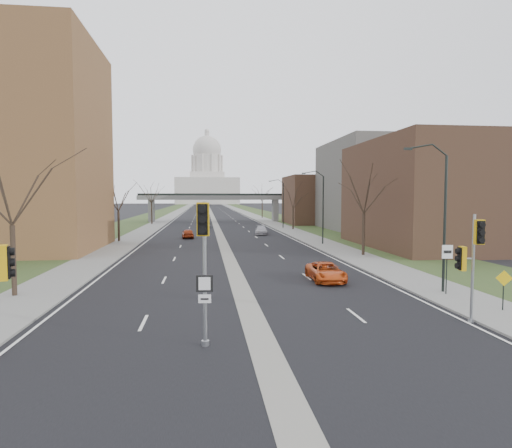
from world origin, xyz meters
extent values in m
plane|color=black|center=(0.00, 0.00, 0.00)|extent=(700.00, 700.00, 0.00)
cube|color=black|center=(0.00, 150.00, 0.01)|extent=(20.00, 600.00, 0.01)
cube|color=gray|center=(0.00, 150.00, 0.00)|extent=(1.20, 600.00, 0.02)
cube|color=gray|center=(12.00, 150.00, 0.06)|extent=(4.00, 600.00, 0.12)
cube|color=gray|center=(-12.00, 150.00, 0.06)|extent=(4.00, 600.00, 0.12)
cube|color=#29411E|center=(18.00, 150.00, 0.05)|extent=(8.00, 600.00, 0.10)
cube|color=#29411E|center=(-18.00, 150.00, 0.05)|extent=(8.00, 600.00, 0.10)
cube|color=#493422|center=(24.00, 28.00, 6.00)|extent=(16.00, 20.00, 12.00)
cube|color=#5D5B55|center=(28.00, 52.00, 7.50)|extent=(18.00, 22.00, 15.00)
cube|color=#493422|center=(22.00, 70.00, 5.00)|extent=(14.00, 14.00, 10.00)
cube|color=slate|center=(-14.00, 80.00, 2.50)|extent=(1.20, 2.50, 5.00)
cube|color=slate|center=(14.00, 80.00, 2.50)|extent=(1.20, 2.50, 5.00)
cube|color=slate|center=(0.00, 80.00, 5.50)|extent=(34.00, 3.00, 1.00)
cube|color=black|center=(0.00, 80.00, 6.20)|extent=(34.00, 0.15, 0.50)
cube|color=beige|center=(0.00, 320.00, 10.00)|extent=(48.00, 42.00, 20.00)
cube|color=beige|center=(0.00, 320.00, 22.00)|extent=(26.00, 26.00, 5.00)
cylinder|color=beige|center=(0.00, 320.00, 31.00)|extent=(22.00, 22.00, 14.00)
sphere|color=beige|center=(0.00, 320.00, 42.00)|extent=(22.00, 22.00, 22.00)
cylinder|color=beige|center=(0.00, 320.00, 53.50)|extent=(3.60, 3.60, 4.50)
cylinder|color=black|center=(11.80, 6.00, 4.12)|extent=(0.16, 0.16, 8.00)
cube|color=black|center=(9.50, 6.00, 8.47)|extent=(0.45, 0.18, 0.14)
cylinder|color=black|center=(11.80, 32.00, 4.12)|extent=(0.16, 0.16, 8.00)
cube|color=black|center=(9.50, 32.00, 8.47)|extent=(0.45, 0.18, 0.14)
cylinder|color=black|center=(11.80, 58.00, 4.12)|extent=(0.16, 0.16, 8.00)
cube|color=black|center=(9.50, 58.00, 8.47)|extent=(0.45, 0.18, 0.14)
cylinder|color=#382B21|center=(-13.00, 8.00, 2.12)|extent=(0.28, 0.28, 4.00)
cylinder|color=#382B21|center=(-13.00, 38.00, 2.00)|extent=(0.28, 0.28, 3.75)
cylinder|color=#382B21|center=(-13.00, 72.00, 2.25)|extent=(0.28, 0.28, 4.25)
cylinder|color=#382B21|center=(13.00, 22.00, 2.12)|extent=(0.28, 0.28, 4.00)
cylinder|color=#382B21|center=(13.00, 55.00, 1.87)|extent=(0.28, 0.28, 3.50)
cylinder|color=#382B21|center=(13.00, 95.00, 2.25)|extent=(0.28, 0.28, 4.25)
cube|color=#C8960B|center=(-9.28, -1.56, 3.40)|extent=(0.56, 0.57, 1.26)
cylinder|color=gray|center=(-2.22, -1.30, 2.78)|extent=(0.15, 0.15, 5.55)
cylinder|color=gray|center=(-2.22, -1.30, 0.11)|extent=(0.30, 0.30, 0.21)
cube|color=#C8960B|center=(-2.26, -1.83, 4.91)|extent=(0.49, 0.47, 1.23)
cube|color=black|center=(-2.22, -1.30, 2.46)|extent=(0.64, 0.10, 0.64)
cube|color=silver|center=(-2.22, -1.30, 1.87)|extent=(0.48, 0.09, 0.32)
cylinder|color=gray|center=(9.80, 0.28, 2.47)|extent=(0.13, 0.13, 4.95)
cylinder|color=gray|center=(9.80, 0.28, 0.10)|extent=(0.27, 0.27, 0.19)
cube|color=#C8960B|center=(9.73, -0.19, 4.19)|extent=(0.45, 0.43, 1.09)
cube|color=#C8960B|center=(9.33, 0.35, 2.95)|extent=(0.43, 0.45, 1.09)
cylinder|color=black|center=(11.62, 5.38, 1.35)|extent=(0.07, 0.07, 2.45)
cube|color=silver|center=(11.62, 5.38, 2.57)|extent=(0.61, 0.11, 0.78)
cylinder|color=black|center=(12.43, 1.72, 0.92)|extent=(0.06, 0.06, 1.60)
cube|color=#E8B80C|center=(12.43, 1.72, 1.72)|extent=(0.74, 0.29, 0.78)
imported|color=#9A2F11|center=(-4.53, 42.03, 0.65)|extent=(1.86, 3.93, 1.30)
imported|color=black|center=(-2.00, 61.40, 0.61)|extent=(1.78, 3.86, 1.23)
imported|color=#CA4A15|center=(5.97, 10.54, 0.62)|extent=(2.15, 4.52, 1.25)
imported|color=#A2A1A8|center=(6.32, 46.58, 0.64)|extent=(2.37, 4.59, 1.27)
camera|label=1|loc=(-2.20, -17.51, 5.74)|focal=30.00mm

